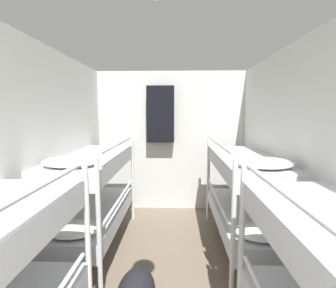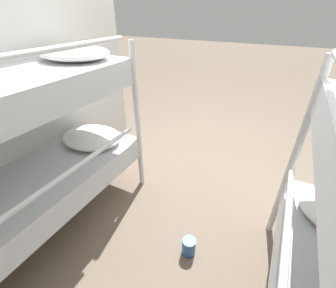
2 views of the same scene
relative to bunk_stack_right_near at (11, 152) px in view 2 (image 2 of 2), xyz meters
name	(u,v)px [view 2 (image 2 of 2)]	position (x,y,z in m)	size (l,w,h in m)	color
ground_plane	(218,167)	(-0.89, -1.39, -0.73)	(20.00, 20.00, 0.00)	#6B5B4C
bunk_stack_right_near	(11,152)	(0.00, 0.00, 0.00)	(0.65, 1.78, 1.29)	silver
tin_can	(189,247)	(-0.99, -0.35, -0.67)	(0.09, 0.09, 0.13)	#2D569E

